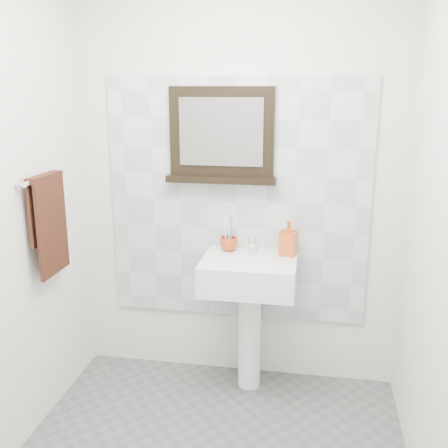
# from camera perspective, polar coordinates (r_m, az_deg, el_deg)

# --- Properties ---
(back_wall) EXTENTS (2.00, 0.01, 2.50)m
(back_wall) POSITION_cam_1_polar(r_m,az_deg,el_deg) (3.21, 1.48, 4.23)
(back_wall) COLOR silver
(back_wall) RESTS_ON ground
(front_wall) EXTENTS (2.00, 0.01, 2.50)m
(front_wall) POSITION_cam_1_polar(r_m,az_deg,el_deg) (1.19, -15.08, -15.63)
(front_wall) COLOR silver
(front_wall) RESTS_ON ground
(splashback) EXTENTS (1.60, 0.02, 1.50)m
(splashback) POSITION_cam_1_polar(r_m,az_deg,el_deg) (3.22, 1.44, 2.44)
(splashback) COLOR silver
(splashback) RESTS_ON back_wall
(pedestal_sink) EXTENTS (0.55, 0.44, 0.96)m
(pedestal_sink) POSITION_cam_1_polar(r_m,az_deg,el_deg) (3.14, 2.75, -6.94)
(pedestal_sink) COLOR white
(pedestal_sink) RESTS_ON ground
(toothbrush_cup) EXTENTS (0.12, 0.12, 0.08)m
(toothbrush_cup) POSITION_cam_1_polar(r_m,az_deg,el_deg) (3.21, 0.52, -2.18)
(toothbrush_cup) COLOR #B33C15
(toothbrush_cup) RESTS_ON pedestal_sink
(toothbrushes) EXTENTS (0.05, 0.04, 0.21)m
(toothbrushes) POSITION_cam_1_polar(r_m,az_deg,el_deg) (3.19, 0.51, -0.79)
(toothbrushes) COLOR white
(toothbrushes) RESTS_ON toothbrush_cup
(soap_dispenser) EXTENTS (0.12, 0.12, 0.21)m
(soap_dispenser) POSITION_cam_1_polar(r_m,az_deg,el_deg) (3.13, 7.04, -1.49)
(soap_dispenser) COLOR red
(soap_dispenser) RESTS_ON pedestal_sink
(framed_mirror) EXTENTS (0.66, 0.11, 0.56)m
(framed_mirror) POSITION_cam_1_polar(r_m,az_deg,el_deg) (3.15, -0.26, 9.40)
(framed_mirror) COLOR black
(framed_mirror) RESTS_ON back_wall
(towel_bar) EXTENTS (0.07, 0.40, 0.03)m
(towel_bar) POSITION_cam_1_polar(r_m,az_deg,el_deg) (2.94, -19.03, 4.74)
(towel_bar) COLOR silver
(towel_bar) RESTS_ON left_wall
(hand_towel) EXTENTS (0.06, 0.30, 0.55)m
(hand_towel) POSITION_cam_1_polar(r_m,az_deg,el_deg) (2.97, -18.57, 0.76)
(hand_towel) COLOR black
(hand_towel) RESTS_ON towel_bar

